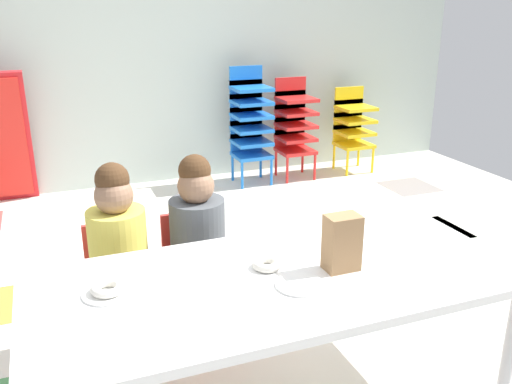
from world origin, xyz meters
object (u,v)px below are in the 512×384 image
at_px(craft_table, 278,286).
at_px(paper_bag_brown, 342,243).
at_px(seated_child_near_camera, 118,242).
at_px(paper_plate_center_table, 300,285).
at_px(kid_chair_red_stack, 294,123).
at_px(kid_chair_blue_stack, 250,120).
at_px(seated_child_middle_seat, 197,231).
at_px(paper_plate_near_edge, 108,293).
at_px(donut_powdered_loose, 267,264).
at_px(kid_chair_yellow_stack, 353,124).
at_px(donut_powdered_on_plate, 108,288).

height_order(craft_table, paper_bag_brown, paper_bag_brown).
relative_size(seated_child_near_camera, paper_plate_center_table, 5.10).
bearing_deg(seated_child_near_camera, kid_chair_red_stack, 49.23).
bearing_deg(seated_child_near_camera, paper_plate_center_table, -53.50).
distance_m(seated_child_near_camera, paper_bag_brown, 1.02).
bearing_deg(seated_child_near_camera, kid_chair_blue_stack, 56.38).
xyz_separation_m(seated_child_middle_seat, paper_plate_near_edge, (-0.47, -0.55, 0.05)).
bearing_deg(donut_powdered_loose, seated_child_near_camera, 130.90).
bearing_deg(kid_chair_blue_stack, kid_chair_yellow_stack, -0.03).
bearing_deg(paper_bag_brown, donut_powdered_loose, 157.25).
bearing_deg(donut_powdered_on_plate, seated_child_middle_seat, 49.28).
bearing_deg(donut_powdered_loose, kid_chair_yellow_stack, 53.72).
xyz_separation_m(seated_child_near_camera, donut_powdered_loose, (0.49, -0.57, 0.07)).
relative_size(kid_chair_red_stack, donut_powdered_loose, 7.94).
distance_m(paper_plate_center_table, donut_powdered_on_plate, 0.68).
bearing_deg(craft_table, donut_powdered_loose, 101.64).
distance_m(kid_chair_blue_stack, donut_powdered_loose, 2.95).
bearing_deg(paper_bag_brown, paper_plate_center_table, -162.77).
relative_size(seated_child_near_camera, seated_child_middle_seat, 1.00).
bearing_deg(paper_plate_near_edge, seated_child_middle_seat, 49.28).
height_order(seated_child_middle_seat, kid_chair_yellow_stack, seated_child_middle_seat).
bearing_deg(paper_bag_brown, craft_table, 171.06).
bearing_deg(donut_powdered_on_plate, kid_chair_yellow_stack, 46.32).
distance_m(kid_chair_red_stack, paper_bag_brown, 3.12).
bearing_deg(paper_plate_near_edge, kid_chair_yellow_stack, 46.32).
bearing_deg(craft_table, donut_powdered_on_plate, 171.94).
distance_m(paper_plate_center_table, donut_powdered_loose, 0.18).
xyz_separation_m(kid_chair_red_stack, paper_plate_near_edge, (-2.01, -2.76, 0.09)).
relative_size(kid_chair_blue_stack, paper_bag_brown, 4.73).
distance_m(kid_chair_yellow_stack, paper_plate_near_edge, 3.82).
bearing_deg(donut_powdered_on_plate, seated_child_near_camera, 79.07).
bearing_deg(kid_chair_yellow_stack, craft_table, -125.40).
height_order(kid_chair_yellow_stack, donut_powdered_on_plate, kid_chair_yellow_stack).
bearing_deg(donut_powdered_loose, craft_table, -78.36).
relative_size(craft_table, seated_child_middle_seat, 2.01).
bearing_deg(craft_table, kid_chair_red_stack, 63.83).
xyz_separation_m(seated_child_near_camera, kid_chair_yellow_stack, (2.53, 2.21, -0.10)).
bearing_deg(kid_chair_red_stack, seated_child_near_camera, -130.77).
distance_m(seated_child_near_camera, kid_chair_red_stack, 2.92).
relative_size(kid_chair_blue_stack, donut_powdered_loose, 8.97).
xyz_separation_m(seated_child_middle_seat, paper_bag_brown, (0.38, -0.68, 0.16)).
height_order(kid_chair_blue_stack, donut_powdered_on_plate, kid_chair_blue_stack).
relative_size(seated_child_near_camera, paper_plate_near_edge, 5.10).
distance_m(paper_plate_near_edge, donut_powdered_loose, 0.60).
height_order(kid_chair_blue_stack, paper_bag_brown, kid_chair_blue_stack).
relative_size(kid_chair_red_stack, kid_chair_yellow_stack, 1.15).
relative_size(craft_table, kid_chair_red_stack, 2.00).
height_order(seated_child_middle_seat, kid_chair_red_stack, seated_child_middle_seat).
distance_m(donut_powdered_on_plate, donut_powdered_loose, 0.60).
xyz_separation_m(seated_child_middle_seat, donut_powdered_loose, (0.12, -0.57, 0.07)).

